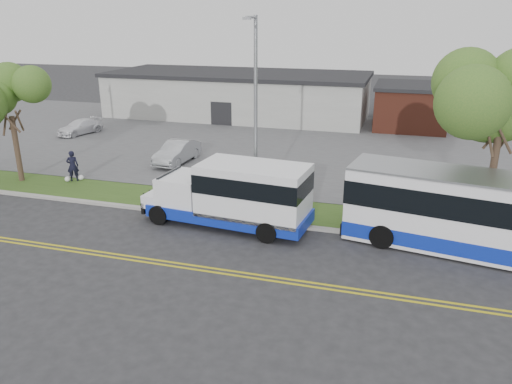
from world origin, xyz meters
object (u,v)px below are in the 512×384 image
(transit_bus, at_px, (496,217))
(pedestrian, at_px, (73,166))
(tree_west, at_px, (8,97))
(parked_car_b, at_px, (80,127))
(tree_east, at_px, (505,99))
(shuttle_bus, at_px, (238,193))
(streetlight_near, at_px, (255,110))
(parked_car_a, at_px, (177,152))

(transit_bus, distance_m, pedestrian, 23.11)
(transit_bus, relative_size, pedestrian, 6.68)
(tree_west, bearing_deg, parked_car_b, 109.36)
(transit_bus, bearing_deg, tree_east, 99.83)
(tree_west, xyz_separation_m, shuttle_bus, (14.79, -2.67, -3.45))
(tree_west, height_order, streetlight_near, streetlight_near)
(tree_east, distance_m, streetlight_near, 11.05)
(parked_car_b, bearing_deg, streetlight_near, -17.60)
(streetlight_near, xyz_separation_m, parked_car_a, (-7.56, 6.74, -4.40))
(tree_east, distance_m, shuttle_bus, 12.34)
(shuttle_bus, distance_m, parked_car_a, 11.60)
(parked_car_a, distance_m, parked_car_b, 12.97)
(parked_car_b, bearing_deg, pedestrian, -41.28)
(shuttle_bus, distance_m, parked_car_b, 24.00)
(shuttle_bus, height_order, pedestrian, shuttle_bus)
(parked_car_b, bearing_deg, shuttle_bus, -22.29)
(transit_bus, relative_size, parked_car_a, 2.81)
(parked_car_a, bearing_deg, pedestrian, -125.24)
(tree_west, xyz_separation_m, parked_car_b, (-4.21, 11.97, -4.43))
(shuttle_bus, bearing_deg, tree_east, 17.72)
(shuttle_bus, xyz_separation_m, transit_bus, (11.22, 0.07, 0.05))
(streetlight_near, bearing_deg, transit_bus, -10.93)
(parked_car_a, xyz_separation_m, parked_car_b, (-11.65, 5.71, -0.14))
(tree_east, xyz_separation_m, pedestrian, (-22.85, 1.00, -5.16))
(tree_west, bearing_deg, streetlight_near, -1.80)
(parked_car_b, bearing_deg, tree_west, -55.29)
(tree_east, height_order, streetlight_near, streetlight_near)
(tree_east, height_order, shuttle_bus, tree_east)
(tree_east, height_order, tree_west, tree_east)
(tree_east, bearing_deg, shuttle_bus, -167.57)
(tree_east, bearing_deg, pedestrian, 177.49)
(streetlight_near, height_order, shuttle_bus, streetlight_near)
(pedestrian, height_order, parked_car_a, pedestrian)
(shuttle_bus, distance_m, pedestrian, 12.16)
(streetlight_near, height_order, parked_car_a, streetlight_near)
(tree_west, distance_m, parked_car_b, 13.44)
(shuttle_bus, bearing_deg, tree_west, 175.04)
(transit_bus, bearing_deg, shuttle_bus, -169.90)
(tree_east, height_order, transit_bus, tree_east)
(tree_east, relative_size, transit_bus, 0.66)
(streetlight_near, bearing_deg, tree_west, 178.20)
(pedestrian, distance_m, parked_car_b, 13.38)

